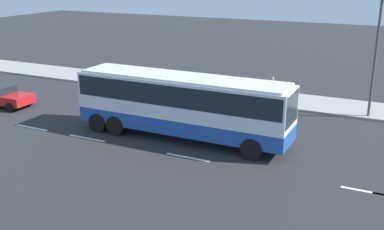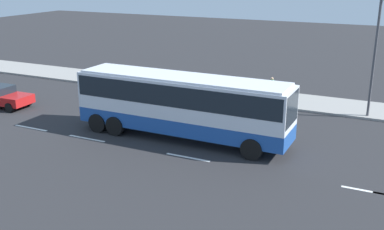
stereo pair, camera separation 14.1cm
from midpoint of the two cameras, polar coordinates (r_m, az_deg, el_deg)
ground_plane at (r=26.96m, az=-2.95°, el=-1.89°), size 120.00×120.00×0.00m
sidewalk_curb at (r=34.77m, az=4.22°, el=2.73°), size 80.00×4.00×0.15m
lane_centreline at (r=24.42m, az=-6.31°, el=-4.10°), size 39.95×0.16×0.01m
coach_bus at (r=25.00m, az=-1.11°, el=1.83°), size 12.10×2.75×3.54m
pedestrian_near_curb at (r=33.27m, az=10.04°, el=3.50°), size 0.32×0.32×1.53m
street_lamp at (r=30.18m, az=22.31°, el=7.47°), size 1.93×0.24×7.31m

